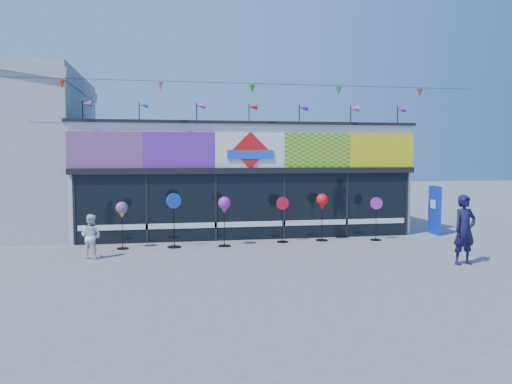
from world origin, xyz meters
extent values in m
plane|color=slate|center=(0.00, 0.00, 0.00)|extent=(80.00, 80.00, 0.00)
cube|color=white|center=(0.00, 6.00, 2.00)|extent=(12.00, 5.00, 4.00)
cube|color=black|center=(0.00, 3.44, 1.15)|extent=(11.60, 0.12, 2.30)
cube|color=black|center=(0.00, 3.40, 2.40)|extent=(12.00, 0.30, 0.20)
cube|color=white|center=(0.00, 3.41, 0.55)|extent=(11.40, 0.10, 0.18)
cube|color=black|center=(0.00, 6.00, 4.05)|extent=(12.20, 5.20, 0.10)
cube|color=black|center=(-5.80, 3.43, 1.15)|extent=(0.08, 0.14, 2.30)
cube|color=black|center=(-3.50, 3.43, 1.15)|extent=(0.08, 0.14, 2.30)
cube|color=black|center=(-1.20, 3.43, 1.15)|extent=(0.08, 0.14, 2.30)
cube|color=black|center=(1.20, 3.43, 1.15)|extent=(0.08, 0.14, 2.30)
cube|color=black|center=(3.50, 3.43, 1.15)|extent=(0.08, 0.14, 2.30)
cube|color=black|center=(5.80, 3.43, 1.15)|extent=(0.08, 0.14, 2.30)
cube|color=red|center=(-4.80, 3.42, 3.10)|extent=(2.40, 0.08, 1.20)
cube|color=purple|center=(-2.40, 3.42, 3.10)|extent=(2.40, 0.08, 1.20)
cube|color=white|center=(0.00, 3.42, 3.10)|extent=(2.40, 0.08, 1.20)
cube|color=yellow|center=(2.40, 3.42, 3.10)|extent=(2.40, 0.08, 1.20)
cube|color=yellow|center=(4.80, 3.42, 3.10)|extent=(2.40, 0.08, 1.20)
cube|color=red|center=(0.00, 3.36, 3.10)|extent=(1.27, 0.06, 1.27)
cube|color=blue|center=(0.00, 3.34, 2.95)|extent=(1.60, 0.05, 0.30)
cube|color=blue|center=(-3.92, 3.48, 0.97)|extent=(0.78, 0.03, 0.78)
cube|color=gold|center=(-2.35, 3.48, 1.20)|extent=(0.92, 0.03, 0.92)
cube|color=#6924AB|center=(-0.78, 3.48, 1.54)|extent=(0.78, 0.03, 0.78)
cube|color=purple|center=(0.78, 3.48, 1.05)|extent=(0.92, 0.03, 0.92)
cube|color=#6125AC|center=(2.35, 3.48, 1.21)|extent=(0.78, 0.03, 0.78)
cube|color=#DF4A5F|center=(3.92, 3.48, 1.57)|extent=(0.92, 0.03, 0.92)
cylinder|color=black|center=(-5.50, 3.65, 4.35)|extent=(0.03, 0.03, 0.70)
cone|color=purple|center=(-5.36, 3.65, 4.60)|extent=(0.30, 0.22, 0.22)
cylinder|color=black|center=(-3.70, 3.65, 4.35)|extent=(0.03, 0.03, 0.70)
cone|color=blue|center=(-3.56, 3.65, 4.60)|extent=(0.30, 0.22, 0.22)
cylinder|color=black|center=(-1.80, 3.65, 4.35)|extent=(0.03, 0.03, 0.70)
cone|color=#C129BB|center=(-1.66, 3.65, 4.60)|extent=(0.30, 0.22, 0.22)
cylinder|color=black|center=(0.00, 3.65, 4.35)|extent=(0.03, 0.03, 0.70)
cone|color=red|center=(0.14, 3.65, 4.60)|extent=(0.30, 0.22, 0.22)
cylinder|color=black|center=(1.80, 3.65, 4.35)|extent=(0.03, 0.03, 0.70)
cone|color=#5E26B1|center=(1.94, 3.65, 4.60)|extent=(0.30, 0.22, 0.22)
cylinder|color=black|center=(3.70, 3.65, 4.35)|extent=(0.03, 0.03, 0.70)
cone|color=#E24BA6|center=(3.84, 3.65, 4.60)|extent=(0.30, 0.22, 0.22)
cylinder|color=black|center=(5.50, 3.65, 4.35)|extent=(0.03, 0.03, 0.70)
cone|color=purple|center=(5.64, 3.65, 4.60)|extent=(0.30, 0.22, 0.22)
cylinder|color=black|center=(0.00, 3.00, 5.30)|extent=(16.00, 0.01, 0.01)
cone|color=#FA3B0D|center=(-6.00, 3.00, 5.12)|extent=(0.20, 0.20, 0.28)
cone|color=#EC4EAD|center=(-3.00, 3.00, 5.12)|extent=(0.20, 0.20, 0.28)
cone|color=#2A9516|center=(0.00, 3.00, 5.12)|extent=(0.20, 0.20, 0.28)
cone|color=green|center=(3.00, 3.00, 5.12)|extent=(0.20, 0.20, 0.28)
cone|color=red|center=(6.00, 3.00, 5.12)|extent=(0.20, 0.20, 0.28)
cube|color=#0D2EC7|center=(6.97, 3.47, 0.90)|extent=(0.25, 0.91, 1.79)
cube|color=white|center=(6.90, 3.47, 1.12)|extent=(0.09, 0.40, 0.31)
cylinder|color=black|center=(-4.21, 2.41, 0.01)|extent=(0.38, 0.38, 0.03)
cylinder|color=black|center=(-4.21, 2.41, 0.64)|extent=(0.02, 0.02, 1.22)
sphere|color=#BDE613|center=(-4.21, 2.41, 1.30)|extent=(0.38, 0.38, 0.38)
cone|color=#BDE613|center=(-4.21, 2.41, 1.06)|extent=(0.19, 0.19, 0.17)
cylinder|color=black|center=(-2.62, 2.39, 0.02)|extent=(0.44, 0.44, 0.03)
cylinder|color=black|center=(-2.62, 2.39, 0.75)|extent=(0.03, 0.03, 1.43)
cylinder|color=blue|center=(-2.62, 2.39, 1.49)|extent=(0.47, 0.22, 0.49)
cylinder|color=black|center=(-1.02, 2.31, 0.02)|extent=(0.41, 0.41, 0.03)
cylinder|color=black|center=(-1.02, 2.31, 0.69)|extent=(0.02, 0.02, 1.32)
sphere|color=purple|center=(-1.02, 2.31, 1.40)|extent=(0.41, 0.41, 0.41)
cone|color=purple|center=(-1.02, 2.31, 1.15)|extent=(0.20, 0.20, 0.18)
cylinder|color=black|center=(0.99, 2.73, 0.01)|extent=(0.39, 0.39, 0.03)
cylinder|color=black|center=(0.99, 2.73, 0.66)|extent=(0.02, 0.02, 1.27)
cylinder|color=red|center=(0.99, 2.73, 1.32)|extent=(0.43, 0.10, 0.43)
cylinder|color=black|center=(2.39, 2.79, 0.02)|extent=(0.41, 0.41, 0.03)
cylinder|color=black|center=(2.39, 2.79, 0.70)|extent=(0.02, 0.02, 1.33)
sphere|color=red|center=(2.39, 2.79, 1.41)|extent=(0.41, 0.41, 0.41)
cone|color=red|center=(2.39, 2.79, 1.16)|extent=(0.20, 0.20, 0.18)
cylinder|color=black|center=(4.25, 2.54, 0.01)|extent=(0.38, 0.38, 0.03)
cylinder|color=black|center=(4.25, 2.54, 0.65)|extent=(0.02, 0.02, 1.24)
cylinder|color=purple|center=(4.25, 2.54, 1.28)|extent=(0.41, 0.17, 0.42)
imported|color=#141137|center=(4.98, -1.49, 0.93)|extent=(0.74, 0.55, 1.87)
imported|color=white|center=(-4.97, 1.11, 0.63)|extent=(0.71, 0.58, 1.26)
camera|label=1|loc=(-2.83, -13.48, 2.89)|focal=35.00mm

